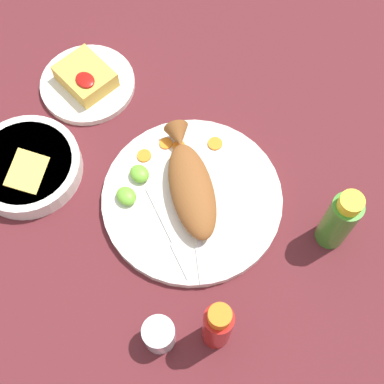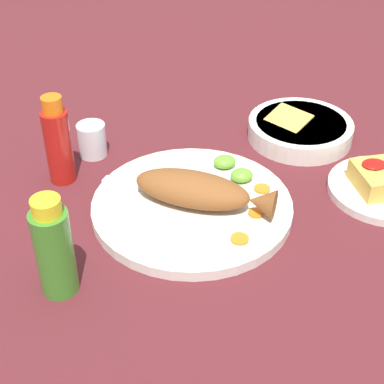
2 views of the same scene
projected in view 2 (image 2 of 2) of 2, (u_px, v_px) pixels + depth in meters
ground_plane at (192, 211)px, 0.96m from camera, size 4.00×4.00×0.00m
main_plate at (192, 206)px, 0.95m from camera, size 0.32×0.32×0.02m
fried_fish at (199, 190)px, 0.93m from camera, size 0.23×0.17×0.05m
fork_near at (146, 190)px, 0.97m from camera, size 0.16×0.12×0.00m
fork_far at (163, 176)px, 1.00m from camera, size 0.18×0.07×0.00m
carrot_slice_near at (240, 239)px, 0.87m from camera, size 0.03×0.03×0.00m
carrot_slice_mid at (256, 213)px, 0.92m from camera, size 0.02×0.02×0.00m
carrot_slice_far at (262, 189)px, 0.97m from camera, size 0.03×0.03×0.00m
carrot_slice_extra at (266, 206)px, 0.93m from camera, size 0.02×0.02×0.00m
lime_wedge_main at (242, 175)px, 0.99m from camera, size 0.04×0.03×0.02m
lime_wedge_side at (225, 162)px, 1.02m from camera, size 0.04×0.03×0.02m
hot_sauce_bottle_red at (58, 143)px, 0.99m from camera, size 0.05×0.05×0.16m
hot_sauce_bottle_green at (54, 249)px, 0.77m from camera, size 0.05×0.05×0.15m
salt_cup at (92, 142)px, 1.08m from camera, size 0.05×0.05×0.06m
side_plate_fries at (384, 189)px, 0.99m from camera, size 0.19×0.19×0.01m
guacamole_bowl at (300, 129)px, 1.13m from camera, size 0.20×0.20×0.05m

